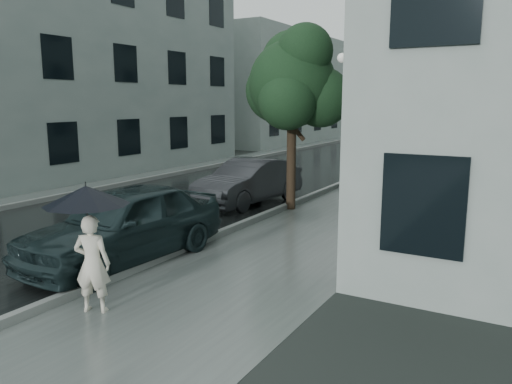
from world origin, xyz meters
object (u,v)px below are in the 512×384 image
Objects in this scene: pedestrian at (92,264)px; car_near at (125,223)px; car_far at (249,181)px; street_tree at (294,83)px; lamp_post at (352,112)px.

car_near reaches higher than pedestrian.
pedestrian is 2.42m from car_near.
car_far is at bearing 100.76° from car_near.
car_near reaches higher than car_far.
car_near is (-0.75, -6.00, -2.85)m from street_tree.
car_far is (-1.48, 0.01, -2.93)m from street_tree.
street_tree reaches higher than pedestrian.
car_far is (-0.73, 6.01, -0.08)m from car_near.
lamp_post reaches higher than car_far.
pedestrian is 0.34× the size of car_near.
pedestrian is 12.05m from lamp_post.
street_tree is 1.10× the size of lamp_post.
lamp_post reaches higher than pedestrian.
pedestrian is at bearing -69.97° from car_far.
street_tree is 1.17× the size of car_near.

